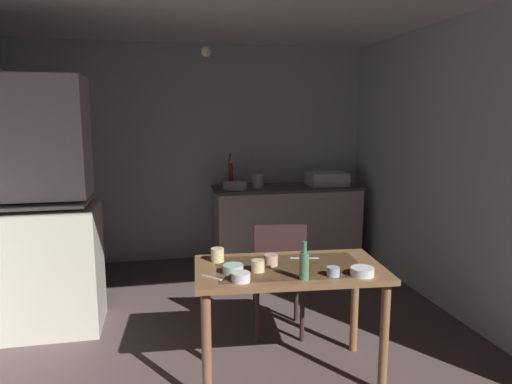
# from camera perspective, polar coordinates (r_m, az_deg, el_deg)

# --- Properties ---
(ground_plane) EXTENTS (4.98, 4.98, 0.00)m
(ground_plane) POSITION_cam_1_polar(r_m,az_deg,el_deg) (4.02, -4.97, -15.48)
(ground_plane) COLOR brown
(wall_back) EXTENTS (4.08, 0.10, 2.49)m
(wall_back) POSITION_cam_1_polar(r_m,az_deg,el_deg) (5.47, -7.45, 4.71)
(wall_back) COLOR silver
(wall_back) RESTS_ON ground
(wall_right) EXTENTS (0.10, 3.63, 2.49)m
(wall_right) POSITION_cam_1_polar(r_m,az_deg,el_deg) (4.39, 22.24, 2.92)
(wall_right) COLOR silver
(wall_right) RESTS_ON ground
(ceiling_slab) EXTENTS (4.08, 3.63, 0.10)m
(ceiling_slab) POSITION_cam_1_polar(r_m,az_deg,el_deg) (3.74, -5.58, 22.51)
(ceiling_slab) COLOR white
(hutch_cabinet) EXTENTS (1.06, 0.55, 1.98)m
(hutch_cabinet) POSITION_cam_1_polar(r_m,az_deg,el_deg) (3.95, -26.63, -2.68)
(hutch_cabinet) COLOR beige
(hutch_cabinet) RESTS_ON ground
(counter_cabinet) EXTENTS (1.68, 0.64, 0.88)m
(counter_cabinet) POSITION_cam_1_polar(r_m,az_deg,el_deg) (5.40, 3.74, -3.91)
(counter_cabinet) COLOR beige
(counter_cabinet) RESTS_ON ground
(sink_basin) EXTENTS (0.44, 0.34, 0.15)m
(sink_basin) POSITION_cam_1_polar(r_m,az_deg,el_deg) (5.46, 8.74, 1.65)
(sink_basin) COLOR white
(sink_basin) RESTS_ON counter_cabinet
(hand_pump) EXTENTS (0.05, 0.27, 0.39)m
(hand_pump) POSITION_cam_1_polar(r_m,az_deg,el_deg) (5.21, -3.15, 2.38)
(hand_pump) COLOR maroon
(hand_pump) RESTS_ON counter_cabinet
(mixing_bowl_counter) EXTENTS (0.27, 0.27, 0.07)m
(mixing_bowl_counter) POSITION_cam_1_polar(r_m,az_deg,el_deg) (5.14, -2.60, 0.80)
(mixing_bowl_counter) COLOR white
(mixing_bowl_counter) RESTS_ON counter_cabinet
(stoneware_crock) EXTENTS (0.13, 0.13, 0.16)m
(stoneware_crock) POSITION_cam_1_polar(r_m,az_deg,el_deg) (5.21, 0.24, 1.38)
(stoneware_crock) COLOR beige
(stoneware_crock) RESTS_ON counter_cabinet
(dining_table) EXTENTS (1.24, 0.74, 0.75)m
(dining_table) POSITION_cam_1_polar(r_m,az_deg,el_deg) (3.00, 4.13, -11.09)
(dining_table) COLOR brown
(dining_table) RESTS_ON ground
(chair_far_side) EXTENTS (0.46, 0.46, 0.91)m
(chair_far_side) POSITION_cam_1_polar(r_m,az_deg,el_deg) (3.58, 2.82, -10.20)
(chair_far_side) COLOR #31211C
(chair_far_side) RESTS_ON ground
(serving_bowl_wide) EXTENTS (0.14, 0.14, 0.05)m
(serving_bowl_wide) POSITION_cam_1_polar(r_m,az_deg,el_deg) (2.87, 12.99, -9.54)
(serving_bowl_wide) COLOR white
(serving_bowl_wide) RESTS_ON dining_table
(soup_bowl_small) EXTENTS (0.13, 0.13, 0.05)m
(soup_bowl_small) POSITION_cam_1_polar(r_m,az_deg,el_deg) (2.84, -2.85, -9.46)
(soup_bowl_small) COLOR #ADD1C1
(soup_bowl_small) RESTS_ON dining_table
(sauce_dish) EXTENTS (0.11, 0.11, 0.05)m
(sauce_dish) POSITION_cam_1_polar(r_m,az_deg,el_deg) (2.71, -1.87, -10.44)
(sauce_dish) COLOR white
(sauce_dish) RESTS_ON dining_table
(mug_tall) EXTENTS (0.08, 0.08, 0.07)m
(mug_tall) POSITION_cam_1_polar(r_m,az_deg,el_deg) (2.86, 0.24, -9.10)
(mug_tall) COLOR beige
(mug_tall) RESTS_ON dining_table
(teacup_cream) EXTENTS (0.09, 0.09, 0.09)m
(teacup_cream) POSITION_cam_1_polar(r_m,az_deg,el_deg) (3.06, -4.79, -7.74)
(teacup_cream) COLOR beige
(teacup_cream) RESTS_ON dining_table
(teacup_mint) EXTENTS (0.09, 0.09, 0.07)m
(teacup_mint) POSITION_cam_1_polar(r_m,az_deg,el_deg) (2.98, 1.84, -8.40)
(teacup_mint) COLOR tan
(teacup_mint) RESTS_ON dining_table
(mug_dark) EXTENTS (0.08, 0.08, 0.06)m
(mug_dark) POSITION_cam_1_polar(r_m,az_deg,el_deg) (2.83, 9.51, -9.66)
(mug_dark) COLOR #9EB2C6
(mug_dark) RESTS_ON dining_table
(glass_bottle) EXTENTS (0.06, 0.06, 0.23)m
(glass_bottle) POSITION_cam_1_polar(r_m,az_deg,el_deg) (2.73, 5.97, -8.92)
(glass_bottle) COLOR #4C7F56
(glass_bottle) RESTS_ON dining_table
(table_knife) EXTENTS (0.19, 0.06, 0.00)m
(table_knife) POSITION_cam_1_polar(r_m,az_deg,el_deg) (3.14, 6.04, -8.11)
(table_knife) COLOR silver
(table_knife) RESTS_ON dining_table
(teaspoon_near_bowl) EXTENTS (0.11, 0.12, 0.00)m
(teaspoon_near_bowl) POSITION_cam_1_polar(r_m,az_deg,el_deg) (2.78, -5.50, -10.48)
(teaspoon_near_bowl) COLOR beige
(teaspoon_near_bowl) RESTS_ON dining_table
(pendant_bulb) EXTENTS (0.08, 0.08, 0.08)m
(pendant_bulb) POSITION_cam_1_polar(r_m,az_deg,el_deg) (3.71, -6.21, 16.85)
(pendant_bulb) COLOR #F9EFCC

